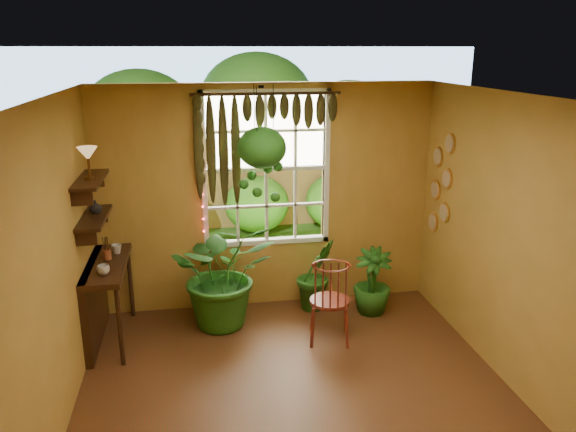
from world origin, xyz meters
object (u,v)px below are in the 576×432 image
Objects in this scene: potted_plant_mid at (316,274)px; potted_plant_left at (224,273)px; counter_ledge at (99,294)px; windsor_chair at (330,312)px; hanging_basket at (262,154)px.

potted_plant_left is at bearing -167.91° from potted_plant_mid.
counter_ledge is 2.48m from windsor_chair.
hanging_basket reaches higher than windsor_chair.
potted_plant_left is at bearing 6.62° from counter_ledge.
potted_plant_mid is at bearing 100.41° from windsor_chair.
potted_plant_left is (-1.09, 0.58, 0.30)m from windsor_chair.
potted_plant_left is 1.17m from potted_plant_mid.
potted_plant_left is 1.00× the size of hanging_basket.
windsor_chair is 1.31× the size of potted_plant_mid.
windsor_chair reaches higher than potted_plant_mid.
windsor_chair is 0.83m from potted_plant_mid.
windsor_chair is 1.87m from hanging_basket.
potted_plant_left is at bearing -167.99° from hanging_basket.
hanging_basket is (-0.66, -0.14, 1.52)m from potted_plant_mid.
hanging_basket reaches higher than potted_plant_mid.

